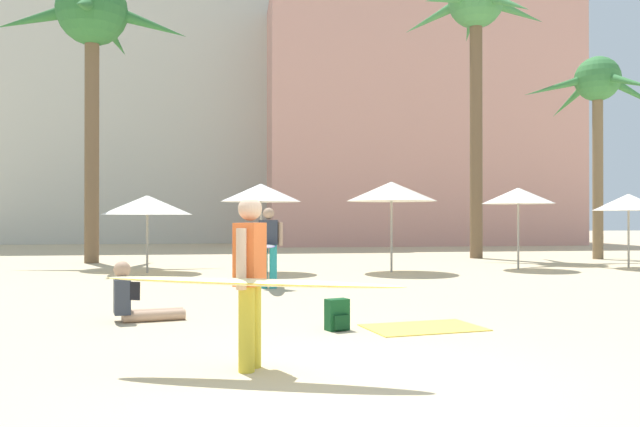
% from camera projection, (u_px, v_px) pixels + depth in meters
% --- Properties ---
extents(ground, '(120.00, 120.00, 0.00)m').
position_uv_depth(ground, '(339.00, 380.00, 5.93)').
color(ground, '#C6B28C').
extents(hotel_pink, '(16.89, 8.61, 13.32)m').
position_uv_depth(hotel_pink, '(413.00, 129.00, 37.08)').
color(hotel_pink, '#DB9989').
rests_on(hotel_pink, ground).
extents(hotel_tower_gray, '(18.81, 10.53, 28.33)m').
position_uv_depth(hotel_tower_gray, '(125.00, 21.00, 40.95)').
color(hotel_tower_gray, beige).
rests_on(hotel_tower_gray, ground).
extents(palm_tree_far_left, '(6.30, 6.26, 9.51)m').
position_uv_depth(palm_tree_far_left, '(93.00, 26.00, 21.03)').
color(palm_tree_far_left, brown).
rests_on(palm_tree_far_left, ground).
extents(palm_tree_left, '(5.35, 5.32, 7.33)m').
position_uv_depth(palm_tree_left, '(598.00, 94.00, 23.03)').
color(palm_tree_left, brown).
rests_on(palm_tree_left, ground).
extents(palm_tree_center, '(5.40, 5.37, 10.56)m').
position_uv_depth(palm_tree_center, '(476.00, 22.00, 23.53)').
color(palm_tree_center, brown).
rests_on(palm_tree_center, ground).
extents(cafe_umbrella_0, '(2.02, 2.02, 2.21)m').
position_uv_depth(cafe_umbrella_0, '(628.00, 202.00, 18.94)').
color(cafe_umbrella_0, gray).
rests_on(cafe_umbrella_0, ground).
extents(cafe_umbrella_1, '(2.42, 2.42, 2.11)m').
position_uv_depth(cafe_umbrella_1, '(147.00, 205.00, 17.27)').
color(cafe_umbrella_1, gray).
rests_on(cafe_umbrella_1, ground).
extents(cafe_umbrella_2, '(2.18, 2.18, 2.43)m').
position_uv_depth(cafe_umbrella_2, '(261.00, 193.00, 17.29)').
color(cafe_umbrella_2, gray).
rests_on(cafe_umbrella_2, ground).
extents(cafe_umbrella_3, '(2.48, 2.48, 2.49)m').
position_uv_depth(cafe_umbrella_3, '(391.00, 192.00, 17.46)').
color(cafe_umbrella_3, gray).
rests_on(cafe_umbrella_3, ground).
extents(cafe_umbrella_6, '(2.07, 2.07, 2.37)m').
position_uv_depth(cafe_umbrella_6, '(518.00, 196.00, 18.47)').
color(cafe_umbrella_6, gray).
rests_on(cafe_umbrella_6, ground).
extents(beach_towel, '(1.71, 1.24, 0.01)m').
position_uv_depth(beach_towel, '(423.00, 328.00, 8.69)').
color(beach_towel, '#F4CC4C').
rests_on(beach_towel, ground).
extents(backpack, '(0.34, 0.31, 0.42)m').
position_uv_depth(backpack, '(337.00, 315.00, 8.52)').
color(backpack, '#134922').
rests_on(backpack, ground).
extents(person_mid_right, '(0.61, 2.76, 1.71)m').
position_uv_depth(person_mid_right, '(268.00, 245.00, 13.69)').
color(person_mid_right, teal).
rests_on(person_mid_right, ground).
extents(person_near_right, '(1.06, 0.60, 0.88)m').
position_uv_depth(person_near_right, '(136.00, 301.00, 9.26)').
color(person_near_right, tan).
rests_on(person_near_right, ground).
extents(person_mid_center, '(2.91, 1.22, 1.72)m').
position_uv_depth(person_mid_center, '(250.00, 278.00, 6.21)').
color(person_mid_center, gold).
rests_on(person_mid_center, ground).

